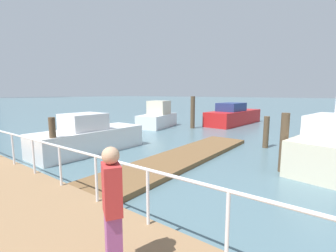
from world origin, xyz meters
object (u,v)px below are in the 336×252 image
at_px(moored_boat_4, 234,116).
at_px(moored_boat_3, 89,137).
at_px(pedestrian_0, 112,209).
at_px(moored_boat_0, 158,117).
at_px(moored_boat_2, 332,144).

bearing_deg(moored_boat_4, moored_boat_3, 172.78).
distance_m(moored_boat_3, moored_boat_4, 14.08).
bearing_deg(pedestrian_0, moored_boat_3, 57.76).
relative_size(moored_boat_0, moored_boat_3, 0.82).
height_order(moored_boat_0, moored_boat_2, moored_boat_2).
bearing_deg(moored_boat_2, pedestrian_0, 167.31).
distance_m(moored_boat_0, moored_boat_3, 8.91).
xyz_separation_m(moored_boat_4, pedestrian_0, (-18.63, -5.61, 0.55)).
height_order(moored_boat_3, moored_boat_4, moored_boat_4).
distance_m(moored_boat_2, moored_boat_3, 10.56).
bearing_deg(moored_boat_3, moored_boat_4, -7.22).
distance_m(moored_boat_0, moored_boat_4, 7.05).
bearing_deg(moored_boat_4, moored_boat_0, 140.91).
height_order(moored_boat_0, moored_boat_3, moored_boat_0).
height_order(moored_boat_2, pedestrian_0, moored_boat_2).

